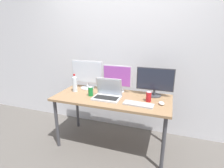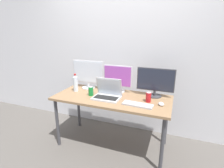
# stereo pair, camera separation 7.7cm
# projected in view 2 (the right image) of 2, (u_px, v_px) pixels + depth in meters

# --- Properties ---
(ground_plane) EXTENTS (16.00, 16.00, 0.00)m
(ground_plane) POSITION_uv_depth(u_px,v_px,m) (112.00, 144.00, 2.56)
(ground_plane) COLOR #5B5651
(wall_back) EXTENTS (7.00, 0.08, 2.60)m
(wall_back) POSITION_uv_depth(u_px,v_px,m) (126.00, 50.00, 2.70)
(wall_back) COLOR silver
(wall_back) RESTS_ON ground
(work_desk) EXTENTS (1.55, 0.69, 0.74)m
(work_desk) POSITION_uv_depth(u_px,v_px,m) (112.00, 102.00, 2.36)
(work_desk) COLOR #424247
(work_desk) RESTS_ON ground
(monitor_left) EXTENTS (0.50, 0.21, 0.43)m
(monitor_left) POSITION_uv_depth(u_px,v_px,m) (88.00, 74.00, 2.64)
(monitor_left) COLOR silver
(monitor_left) RESTS_ON work_desk
(monitor_center) EXTENTS (0.41, 0.21, 0.38)m
(monitor_center) POSITION_uv_depth(u_px,v_px,m) (117.00, 78.00, 2.49)
(monitor_center) COLOR silver
(monitor_center) RESTS_ON work_desk
(monitor_right) EXTENTS (0.49, 0.19, 0.39)m
(monitor_right) POSITION_uv_depth(u_px,v_px,m) (155.00, 82.00, 2.30)
(monitor_right) COLOR #38383D
(monitor_right) RESTS_ON work_desk
(laptop_silver) EXTENTS (0.35, 0.25, 0.26)m
(laptop_silver) POSITION_uv_depth(u_px,v_px,m) (107.00, 93.00, 2.29)
(laptop_silver) COLOR silver
(laptop_silver) RESTS_ON work_desk
(keyboard_main) EXTENTS (0.37, 0.15, 0.02)m
(keyboard_main) POSITION_uv_depth(u_px,v_px,m) (138.00, 105.00, 2.07)
(keyboard_main) COLOR #B2B2B7
(keyboard_main) RESTS_ON work_desk
(mouse_by_keyboard) EXTENTS (0.09, 0.11, 0.03)m
(mouse_by_keyboard) POSITION_uv_depth(u_px,v_px,m) (161.00, 104.00, 2.08)
(mouse_by_keyboard) COLOR silver
(mouse_by_keyboard) RESTS_ON work_desk
(water_bottle) EXTENTS (0.07, 0.07, 0.26)m
(water_bottle) POSITION_uv_depth(u_px,v_px,m) (76.00, 83.00, 2.53)
(water_bottle) COLOR silver
(water_bottle) RESTS_ON work_desk
(soda_can_near_keyboard) EXTENTS (0.07, 0.07, 0.13)m
(soda_can_near_keyboard) POSITION_uv_depth(u_px,v_px,m) (148.00, 97.00, 2.16)
(soda_can_near_keyboard) COLOR red
(soda_can_near_keyboard) RESTS_ON work_desk
(soda_can_by_laptop) EXTENTS (0.07, 0.07, 0.13)m
(soda_can_by_laptop) POSITION_uv_depth(u_px,v_px,m) (91.00, 91.00, 2.37)
(soda_can_by_laptop) COLOR #197F33
(soda_can_by_laptop) RESTS_ON work_desk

